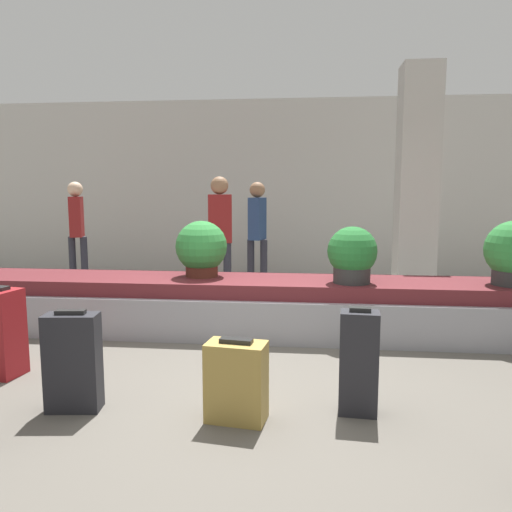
% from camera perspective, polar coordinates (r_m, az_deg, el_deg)
% --- Properties ---
extents(ground_plane, '(18.00, 18.00, 0.00)m').
position_cam_1_polar(ground_plane, '(4.16, -2.27, -14.37)').
color(ground_plane, '#59544C').
extents(back_wall, '(18.00, 0.06, 3.20)m').
position_cam_1_polar(back_wall, '(9.35, 2.68, 7.84)').
color(back_wall, beige).
rests_on(back_wall, ground_plane).
extents(carousel, '(8.40, 0.98, 0.60)m').
position_cam_1_polar(carousel, '(5.48, 0.00, -5.81)').
color(carousel, gray).
rests_on(carousel, ground_plane).
extents(pillar, '(0.51, 0.51, 3.20)m').
position_cam_1_polar(pillar, '(7.15, 17.88, 7.57)').
color(pillar, beige).
rests_on(pillar, ground_plane).
extents(suitcase_0, '(0.39, 0.23, 0.73)m').
position_cam_1_polar(suitcase_0, '(3.82, -20.19, -11.30)').
color(suitcase_0, '#232328').
rests_on(suitcase_0, ground_plane).
extents(suitcase_1, '(0.43, 0.28, 0.57)m').
position_cam_1_polar(suitcase_1, '(3.47, -2.25, -14.12)').
color(suitcase_1, '#A3843D').
rests_on(suitcase_1, ground_plane).
extents(suitcase_2, '(0.35, 0.32, 0.76)m').
position_cam_1_polar(suitcase_2, '(4.72, -27.13, -7.81)').
color(suitcase_2, maroon).
rests_on(suitcase_2, ground_plane).
extents(suitcase_5, '(0.28, 0.20, 0.76)m').
position_cam_1_polar(suitcase_5, '(3.61, 11.65, -11.83)').
color(suitcase_5, '#232328').
rests_on(suitcase_5, ground_plane).
extents(potted_plant_0, '(0.57, 0.57, 0.62)m').
position_cam_1_polar(potted_plant_0, '(5.56, -6.26, 0.81)').
color(potted_plant_0, '#4C2319').
rests_on(potted_plant_0, carousel).
extents(potted_plant_2, '(0.51, 0.51, 0.59)m').
position_cam_1_polar(potted_plant_2, '(5.24, 10.94, 0.12)').
color(potted_plant_2, '#2D2D2D').
rests_on(potted_plant_2, carousel).
extents(traveler_0, '(0.35, 0.24, 1.74)m').
position_cam_1_polar(traveler_0, '(6.88, -4.14, 3.30)').
color(traveler_0, '#282833').
rests_on(traveler_0, ground_plane).
extents(traveler_1, '(0.31, 0.36, 1.68)m').
position_cam_1_polar(traveler_1, '(8.50, -19.80, 3.42)').
color(traveler_1, '#282833').
rests_on(traveler_1, ground_plane).
extents(traveler_2, '(0.31, 0.36, 1.67)m').
position_cam_1_polar(traveler_2, '(7.58, 0.15, 3.36)').
color(traveler_2, '#282833').
rests_on(traveler_2, ground_plane).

